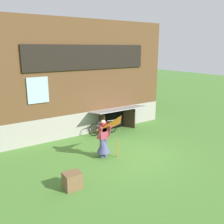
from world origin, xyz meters
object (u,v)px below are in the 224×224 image
object	(u,v)px
person	(103,142)
wooden_crate	(72,181)
bicycle_silver	(103,128)
kite	(121,128)

from	to	relation	value
person	wooden_crate	size ratio (longest dim) A/B	2.93
bicycle_silver	wooden_crate	size ratio (longest dim) A/B	3.01
bicycle_silver	wooden_crate	bearing A→B (deg)	-127.78
kite	bicycle_silver	bearing A→B (deg)	71.22
person	bicycle_silver	world-z (taller)	person
kite	person	bearing A→B (deg)	126.34
kite	bicycle_silver	xyz separation A→B (m)	(0.95, 2.80, -0.94)
person	bicycle_silver	xyz separation A→B (m)	(1.38, 2.23, -0.29)
bicycle_silver	wooden_crate	world-z (taller)	bicycle_silver
person	kite	size ratio (longest dim) A/B	0.92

